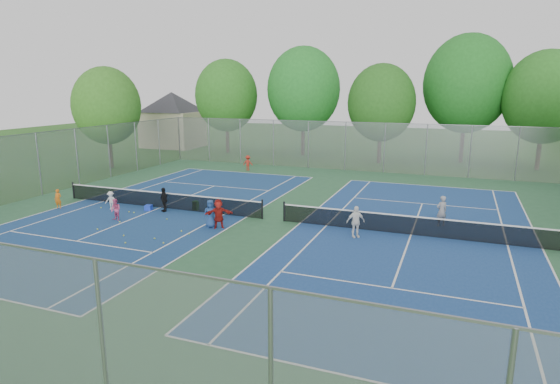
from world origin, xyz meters
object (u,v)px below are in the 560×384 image
Objects in this scene: net_right at (412,226)px; ball_crate at (149,208)px; net_left at (160,200)px; instructor at (442,211)px; ball_hopper at (196,206)px.

ball_crate is at bearing -177.20° from net_right.
instructor is at bearing 7.58° from net_left.
instructor is (15.23, 2.03, 0.33)m from net_left.
net_left is at bearing -27.01° from instructor.
ball_hopper is 13.18m from instructor.
net_right is at bearing 24.23° from instructor.
net_left is 14.00m from net_right.
instructor is (13.05, 1.74, 0.51)m from ball_hopper.
ball_hopper is at bearing -26.99° from instructor.
ball_crate is at bearing -24.63° from instructor.
ball_hopper is (2.46, 0.98, 0.11)m from ball_crate.
net_left is 1.00× the size of net_right.
net_left is 8.24× the size of instructor.
net_right is at bearing 0.00° from net_left.
ball_crate is 0.23× the size of instructor.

